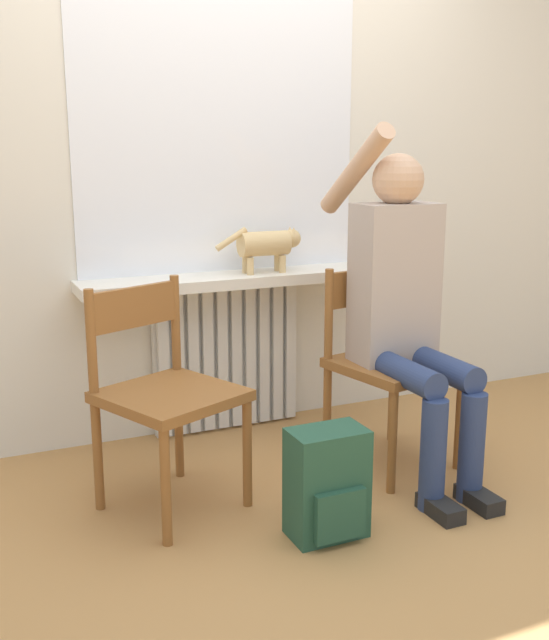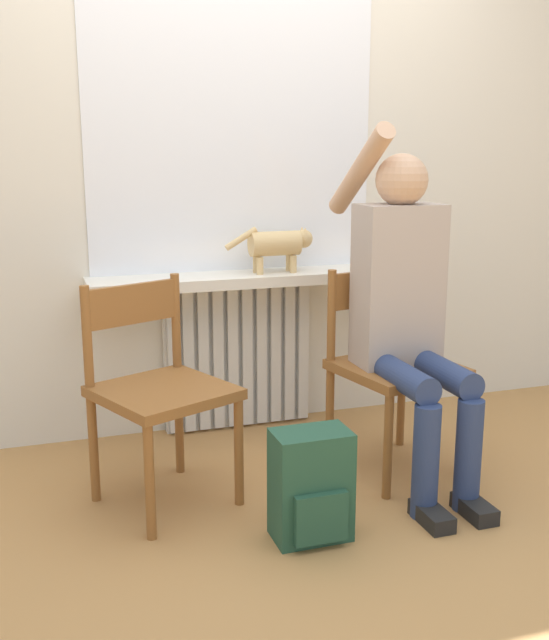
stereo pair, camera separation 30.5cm
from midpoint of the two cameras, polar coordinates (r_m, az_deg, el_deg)
name	(u,v)px [view 1 (the left image)]	position (r m, az deg, el deg)	size (l,w,h in m)	color
ground_plane	(342,533)	(2.78, 1.92, -15.97)	(12.00, 12.00, 0.00)	#B27F47
wall_with_window	(218,147)	(3.58, -6.85, 12.98)	(7.00, 0.06, 2.70)	silver
radiator	(227,356)	(3.64, -6.06, -2.76)	(0.72, 0.08, 0.72)	silver
windowsill	(232,280)	(3.47, -5.77, 3.05)	(1.42, 0.27, 0.05)	white
window_glass	(220,119)	(3.54, -6.72, 14.97)	(1.36, 0.01, 1.40)	white
chair_left	(164,391)	(2.86, -11.47, -5.34)	(0.59, 0.59, 0.85)	brown
chair_right	(388,361)	(3.20, 5.96, -3.13)	(0.53, 0.53, 0.85)	brown
person	(405,300)	(3.06, 7.16, 1.51)	(0.36, 0.98, 1.44)	navy
cat	(268,244)	(3.49, -3.03, 5.78)	(0.43, 0.11, 0.22)	#DBB77A
backpack	(328,485)	(2.68, 0.75, -12.50)	(0.27, 0.20, 0.39)	#234C38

